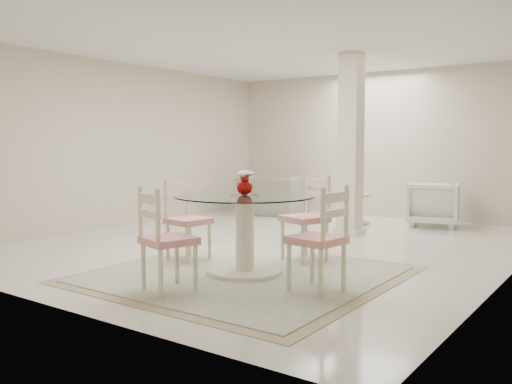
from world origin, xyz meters
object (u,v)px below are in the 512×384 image
Objects in this scene: dining_chair_north at (309,211)px; recliner_taupe at (271,195)px; dining_chair_west at (184,214)px; dining_chair_south at (162,232)px; side_table at (355,210)px; red_vase at (245,183)px; armchair_white at (433,204)px; dining_chair_east at (323,232)px; dining_table at (245,234)px; column at (351,145)px.

recliner_taupe is at bearing 148.11° from dining_chair_north.
dining_chair_south is at bearing -139.37° from dining_chair_west.
dining_chair_west is 2.02× the size of side_table.
red_vase is at bearing -82.79° from dining_chair_south.
dining_chair_north is at bearing 79.51° from red_vase.
dining_chair_south is at bearing 69.78° from armchair_white.
dining_chair_south is (0.82, -1.17, 0.01)m from dining_chair_west.
recliner_taupe is at bearing -7.63° from armchair_white.
red_vase is at bearing -81.11° from side_table.
red_vase is 0.49× the size of side_table.
armchair_white reaches higher than side_table.
red_vase is 0.22× the size of recliner_taupe.
dining_chair_east is at bearing 82.93° from armchair_white.
dining_table is 1.35× the size of dining_chair_south.
dining_chair_north is at bearing -74.80° from side_table.
dining_table is 4.03m from side_table.
dining_chair_east is (1.00, -0.17, -0.39)m from red_vase.
dining_chair_north is 1.06× the size of dining_chair_west.
dining_chair_north is 4.23m from recliner_taupe.
side_table is (-0.44, 4.98, -0.32)m from dining_chair_south.
recliner_taupe is at bearing 150.84° from column.
dining_chair_west is (-2.01, 0.34, -0.02)m from dining_chair_east.
side_table is (0.38, 3.81, -0.31)m from dining_chair_west.
dining_chair_east is at bearing -68.38° from column.
dining_chair_north reaches higher than recliner_taupe.
column reaches higher than red_vase.
armchair_white is at bearing 25.63° from side_table.
column is 2.40× the size of recliner_taupe.
side_table is at bearing 110.72° from column.
dining_chair_south is (-0.19, -1.00, 0.14)m from dining_table.
dining_chair_south is 5.58m from armchair_white.
dining_chair_east is at bearing -127.43° from dining_chair_south.
column is 1.99m from armchair_white.
column is 3.01m from dining_chair_west.
dining_chair_west is at bearing 57.77° from armchair_white.
dining_chair_north is at bearing 71.60° from armchair_white.
side_table is at bearing -67.26° from dining_chair_south.
armchair_white is 1.57× the size of side_table.
dining_chair_west reaches higher than armchair_white.
dining_table is at bearing 107.89° from recliner_taupe.
column is 2.49× the size of dining_chair_east.
column is 2.16m from dining_chair_north.
column is 1.87× the size of dining_table.
recliner_taupe is 2.18× the size of side_table.
column reaches higher than dining_table.
red_vase reaches higher than armchair_white.
dining_chair_north is 3.55m from armchair_white.
dining_chair_east is 4.47m from side_table.
column reaches higher than recliner_taupe.
recliner_taupe is 3.06m from armchair_white.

